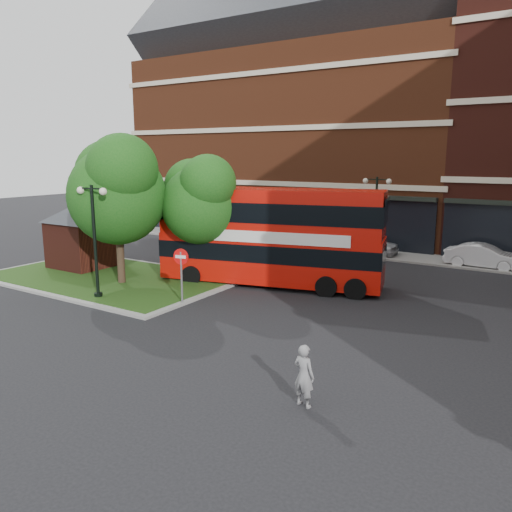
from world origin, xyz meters
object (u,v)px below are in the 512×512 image
Objects in this scene: bus at (270,230)px; car_white at (484,256)px; woman at (304,376)px; car_silver at (363,243)px.

bus is 2.69× the size of car_white.
woman reaches higher than car_silver.
bus is 12.25m from woman.
woman is 0.37× the size of car_silver.
woman is 0.40× the size of car_white.
car_white is at bearing 35.45° from bus.
car_silver is (1.21, 9.54, -1.93)m from bus.
car_white is at bearing -83.60° from woman.
bus is at bearing 170.22° from car_silver.
car_silver is 1.08× the size of car_white.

